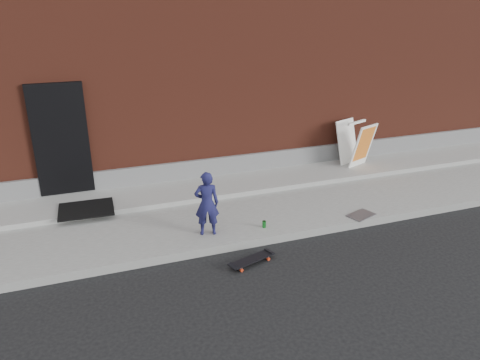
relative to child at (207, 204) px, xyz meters
name	(u,v)px	position (x,y,z in m)	size (l,w,h in m)	color
ground	(234,251)	(0.33, -0.49, -0.73)	(80.00, 80.00, 0.00)	black
sidewalk	(210,211)	(0.33, 1.01, -0.66)	(20.00, 3.00, 0.15)	slate
apron	(198,189)	(0.33, 1.91, -0.53)	(20.00, 1.20, 0.10)	gray
building	(153,54)	(0.33, 6.50, 1.77)	(20.00, 8.10, 5.00)	maroon
child	(207,204)	(0.00, 0.00, 0.00)	(0.42, 0.28, 1.16)	#1A1A4A
skateboard	(252,260)	(0.46, -0.96, -0.66)	(0.83, 0.44, 0.09)	red
pizza_sign	(356,143)	(4.25, 2.01, 0.05)	(0.86, 0.93, 1.06)	white
soda_can	(264,224)	(1.03, -0.12, -0.52)	(0.07, 0.07, 0.13)	#1B872B
doormat	(86,209)	(-1.97, 1.51, -0.47)	(1.01, 0.82, 0.03)	black
utility_plate	(361,215)	(2.96, -0.29, -0.57)	(0.52, 0.33, 0.02)	#5B5A60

